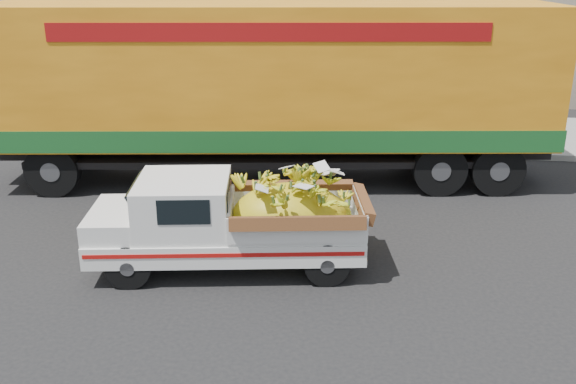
# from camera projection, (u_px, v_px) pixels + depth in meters

# --- Properties ---
(ground) EXTENTS (100.00, 100.00, 0.00)m
(ground) POSITION_uv_depth(u_px,v_px,m) (260.00, 261.00, 10.47)
(ground) COLOR black
(ground) RESTS_ON ground
(curb) EXTENTS (60.00, 0.25, 0.15)m
(curb) POSITION_uv_depth(u_px,v_px,m) (305.00, 147.00, 16.56)
(curb) COLOR gray
(curb) RESTS_ON ground
(sidewalk) EXTENTS (60.00, 4.00, 0.14)m
(sidewalk) POSITION_uv_depth(u_px,v_px,m) (313.00, 128.00, 18.52)
(sidewalk) COLOR gray
(sidewalk) RESTS_ON ground
(building_left) EXTENTS (18.00, 6.00, 5.00)m
(building_left) POSITION_uv_depth(u_px,v_px,m) (119.00, 20.00, 24.21)
(building_left) COLOR gray
(building_left) RESTS_ON ground
(pickup_truck) EXTENTS (4.41, 2.22, 1.48)m
(pickup_truck) POSITION_uv_depth(u_px,v_px,m) (248.00, 220.00, 10.02)
(pickup_truck) COLOR black
(pickup_truck) RESTS_ON ground
(semi_trailer) EXTENTS (12.06, 4.18, 3.80)m
(semi_trailer) POSITION_uv_depth(u_px,v_px,m) (272.00, 85.00, 13.64)
(semi_trailer) COLOR black
(semi_trailer) RESTS_ON ground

